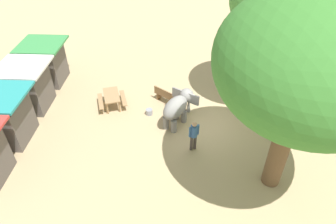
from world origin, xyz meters
TOP-DOWN VIEW (x-y plane):
  - ground_plane at (0.00, 0.00)m, footprint 60.00×60.00m
  - elephant at (0.19, 1.16)m, footprint 2.22×2.00m
  - person_handler at (-1.73, 0.40)m, footprint 0.32×0.46m
  - shade_tree_main at (-3.45, -2.80)m, footprint 6.42×5.89m
  - shade_tree_secondary at (2.62, -3.47)m, footprint 5.14×4.71m
  - wooden_bench at (1.90, 1.88)m, footprint 1.16×1.36m
  - picnic_table_near at (1.41, 4.78)m, footprint 1.87×1.86m
  - market_stall_teal at (-1.36, 9.15)m, footprint 2.50×2.50m
  - market_stall_white at (1.24, 9.15)m, footprint 2.50×2.50m
  - market_stall_green at (3.84, 9.15)m, footprint 2.50×2.50m
  - feed_bucket at (0.78, 2.68)m, footprint 0.36×0.36m

SIDE VIEW (x-z plane):
  - ground_plane at x=0.00m, z-range 0.00..0.00m
  - feed_bucket at x=0.78m, z-range 0.00..0.32m
  - wooden_bench at x=1.90m, z-range 0.03..0.91m
  - picnic_table_near at x=1.41m, z-range 0.20..0.98m
  - person_handler at x=-1.73m, z-range 0.14..1.76m
  - elephant at x=0.19m, z-range 0.22..1.83m
  - market_stall_teal at x=-1.36m, z-range -0.12..2.40m
  - market_stall_white at x=1.24m, z-range -0.12..2.40m
  - market_stall_green at x=3.84m, z-range -0.12..2.40m
  - shade_tree_secondary at x=2.62m, z-range 1.74..9.07m
  - shade_tree_main at x=-3.45m, z-range 1.62..9.49m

